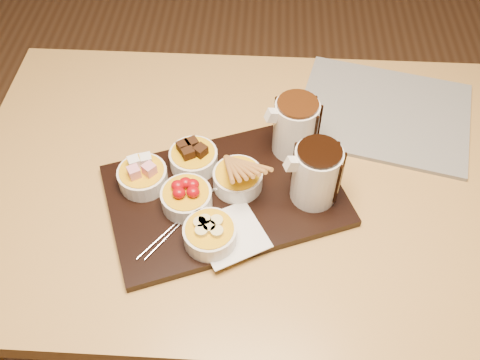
# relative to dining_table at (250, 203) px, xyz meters

# --- Properties ---
(ground) EXTENTS (5.00, 5.00, 0.00)m
(ground) POSITION_rel_dining_table_xyz_m (0.00, 0.00, -0.65)
(ground) COLOR brown
(ground) RESTS_ON ground
(dining_table) EXTENTS (1.20, 0.80, 0.75)m
(dining_table) POSITION_rel_dining_table_xyz_m (0.00, 0.00, 0.00)
(dining_table) COLOR tan
(dining_table) RESTS_ON ground
(serving_board) EXTENTS (0.54, 0.45, 0.02)m
(serving_board) POSITION_rel_dining_table_xyz_m (-0.05, -0.06, 0.11)
(serving_board) COLOR black
(serving_board) RESTS_ON dining_table
(napkin) EXTENTS (0.16, 0.16, 0.00)m
(napkin) POSITION_rel_dining_table_xyz_m (-0.03, -0.16, 0.12)
(napkin) COLOR white
(napkin) RESTS_ON serving_board
(bowl_marshmallows) EXTENTS (0.10, 0.10, 0.04)m
(bowl_marshmallows) POSITION_rel_dining_table_xyz_m (-0.22, -0.05, 0.14)
(bowl_marshmallows) COLOR white
(bowl_marshmallows) RESTS_ON serving_board
(bowl_cake) EXTENTS (0.10, 0.10, 0.04)m
(bowl_cake) POSITION_rel_dining_table_xyz_m (-0.12, 0.01, 0.14)
(bowl_cake) COLOR white
(bowl_cake) RESTS_ON serving_board
(bowl_strawberries) EXTENTS (0.10, 0.10, 0.04)m
(bowl_strawberries) POSITION_rel_dining_table_xyz_m (-0.12, -0.10, 0.14)
(bowl_strawberries) COLOR white
(bowl_strawberries) RESTS_ON serving_board
(bowl_biscotti) EXTENTS (0.10, 0.10, 0.04)m
(bowl_biscotti) POSITION_rel_dining_table_xyz_m (-0.03, -0.04, 0.14)
(bowl_biscotti) COLOR white
(bowl_biscotti) RESTS_ON serving_board
(bowl_bananas) EXTENTS (0.10, 0.10, 0.04)m
(bowl_bananas) POSITION_rel_dining_table_xyz_m (-0.07, -0.18, 0.14)
(bowl_bananas) COLOR white
(bowl_bananas) RESTS_ON serving_board
(pitcher_dark_chocolate) EXTENTS (0.12, 0.12, 0.13)m
(pitcher_dark_chocolate) POSITION_rel_dining_table_xyz_m (0.13, -0.06, 0.18)
(pitcher_dark_chocolate) COLOR silver
(pitcher_dark_chocolate) RESTS_ON serving_board
(pitcher_milk_chocolate) EXTENTS (0.12, 0.12, 0.13)m
(pitcher_milk_chocolate) POSITION_rel_dining_table_xyz_m (0.09, 0.07, 0.18)
(pitcher_milk_chocolate) COLOR silver
(pitcher_milk_chocolate) RESTS_ON serving_board
(fondue_skewers) EXTENTS (0.23, 0.18, 0.01)m
(fondue_skewers) POSITION_rel_dining_table_xyz_m (-0.12, -0.12, 0.12)
(fondue_skewers) COLOR silver
(fondue_skewers) RESTS_ON serving_board
(newspaper) EXTENTS (0.45, 0.39, 0.01)m
(newspaper) POSITION_rel_dining_table_xyz_m (0.30, 0.20, 0.10)
(newspaper) COLOR beige
(newspaper) RESTS_ON dining_table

